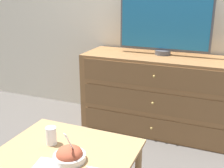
{
  "coord_description": "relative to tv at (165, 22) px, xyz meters",
  "views": [
    {
      "loc": [
        0.63,
        -2.96,
        1.39
      ],
      "look_at": [
        -0.04,
        -1.35,
        0.82
      ],
      "focal_mm": 45.0,
      "sensor_mm": 36.0,
      "label": 1
    }
  ],
  "objects": [
    {
      "name": "ground_plane",
      "position": [
        -0.05,
        0.21,
        -1.11
      ],
      "size": [
        12.0,
        12.0,
        0.0
      ],
      "primitive_type": "plane",
      "color": "#56514C"
    },
    {
      "name": "wall_back",
      "position": [
        -0.05,
        0.24,
        0.19
      ],
      "size": [
        12.0,
        0.05,
        2.6
      ],
      "color": "silver",
      "rests_on": "ground_plane"
    },
    {
      "name": "dresser",
      "position": [
        0.0,
        -0.08,
        -0.72
      ],
      "size": [
        1.55,
        0.54,
        0.79
      ],
      "color": "olive",
      "rests_on": "ground_plane"
    },
    {
      "name": "tv",
      "position": [
        0.0,
        0.0,
        0.0
      ],
      "size": [
        0.9,
        0.15,
        0.63
      ],
      "color": "#515156",
      "rests_on": "dresser"
    },
    {
      "name": "coffee_table",
      "position": [
        -0.23,
        -1.48,
        -0.7
      ],
      "size": [
        0.81,
        0.61,
        0.48
      ],
      "color": "tan",
      "rests_on": "ground_plane"
    },
    {
      "name": "takeout_bowl",
      "position": [
        -0.16,
        -1.57,
        -0.6
      ],
      "size": [
        0.18,
        0.18,
        0.19
      ],
      "color": "silver",
      "rests_on": "coffee_table"
    },
    {
      "name": "drink_cup",
      "position": [
        -0.36,
        -1.46,
        -0.58
      ],
      "size": [
        0.07,
        0.07,
        0.11
      ],
      "color": "beige",
      "rests_on": "coffee_table"
    },
    {
      "name": "napkin",
      "position": [
        -0.25,
        -1.67,
        -0.63
      ],
      "size": [
        0.17,
        0.17,
        0.0
      ],
      "color": "silver",
      "rests_on": "coffee_table"
    }
  ]
}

